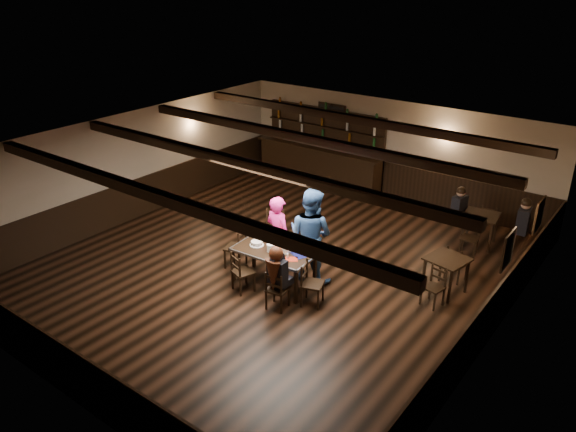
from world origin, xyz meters
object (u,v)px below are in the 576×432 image
Objects in this scene: cake at (257,243)px; woman_pink at (278,236)px; chair_near_left at (240,270)px; dining_table at (273,254)px; chair_near_right at (276,288)px; bar_counter at (321,160)px; man_blue at (311,235)px.

woman_pink is at bearing 63.64° from cake.
chair_near_left is 0.68m from cake.
dining_table is 2.09× the size of chair_near_right.
chair_near_left is 6.29m from bar_counter.
man_blue reaches higher than woman_pink.
chair_near_right is 1.28m from cake.
man_blue is at bearing -152.25° from woman_pink.
chair_near_right is at bearing -49.27° from dining_table.
chair_near_left is 0.48× the size of woman_pink.
dining_table is at bearing 130.73° from chair_near_right.
cake is at bearing 73.28° from woman_pink.
bar_counter reaches higher than chair_near_right.
cake is at bearing 34.96° from man_blue.
dining_table is 2.01× the size of chair_near_left.
chair_near_left is 0.42× the size of man_blue.
man_blue is (-0.16, 1.33, 0.52)m from chair_near_right.
cake is 5.69m from bar_counter.
chair_near_right is at bearing -34.12° from cake.
chair_near_left is 1.11m from woman_pink.
cake is (-0.86, -0.64, -0.19)m from man_blue.
bar_counter is (-3.04, 6.01, 0.26)m from chair_near_right.
man_blue reaches higher than cake.
dining_table is 0.85× the size of man_blue.
woman_pink is 0.87× the size of man_blue.
chair_near_right is 2.76× the size of cake.
bar_counter reaches higher than chair_near_left.
chair_near_right is at bearing -63.16° from bar_counter.
chair_near_right is 0.20× the size of bar_counter.
bar_counter reaches higher than woman_pink.
bar_counter is at bearing -55.80° from woman_pink.
dining_table is at bearing 0.59° from cake.
chair_near_right is at bearing 135.39° from woman_pink.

